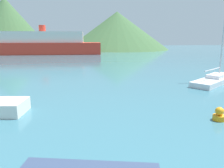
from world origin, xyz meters
TOP-DOWN VIEW (x-y plane):
  - sailboat_inner at (10.08, 18.48)m, footprint 7.52×5.98m
  - ferry_distant at (-10.48, 59.92)m, footprint 29.84×8.96m
  - buoy_marker at (3.92, 9.68)m, footprint 0.61×0.61m
  - hill_west at (-23.92, 79.03)m, footprint 28.17×28.17m
  - hill_central at (13.55, 81.52)m, footprint 37.84×37.84m

SIDE VIEW (x-z plane):
  - buoy_marker at x=3.92m, z-range -0.06..0.64m
  - sailboat_inner at x=10.08m, z-range -4.09..4.82m
  - ferry_distant at x=-10.48m, z-range -1.14..6.22m
  - hill_central at x=13.55m, z-range 0.00..13.58m
  - hill_west at x=-23.92m, z-range 0.00..16.96m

